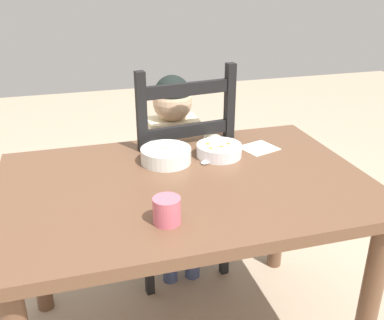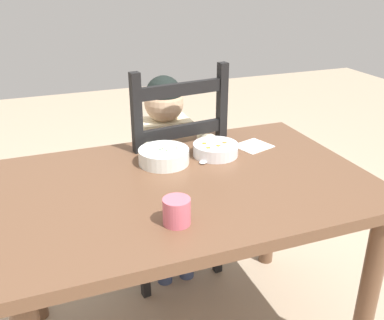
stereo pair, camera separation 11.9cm
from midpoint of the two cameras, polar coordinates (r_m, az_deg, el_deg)
dining_table at (r=1.55m, az=1.38°, el=-6.17°), size 1.26×0.83×0.71m
dining_chair at (r=2.03m, az=-0.34°, el=-2.75°), size 0.47×0.47×1.03m
child_figure at (r=1.96m, az=-0.51°, el=1.34°), size 0.32×0.31×0.96m
bowl_of_peas at (r=1.63m, az=-1.31°, el=0.65°), size 0.19×0.19×0.06m
bowl_of_carrots at (r=1.69m, az=5.54°, el=1.28°), size 0.17×0.17×0.05m
spoon at (r=1.65m, az=4.24°, el=-0.09°), size 0.12×0.10×0.01m
drinking_cup at (r=1.25m, az=-0.54°, el=-6.61°), size 0.08×0.08×0.08m
paper_napkin at (r=1.79m, az=10.55°, el=1.50°), size 0.16×0.15×0.00m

